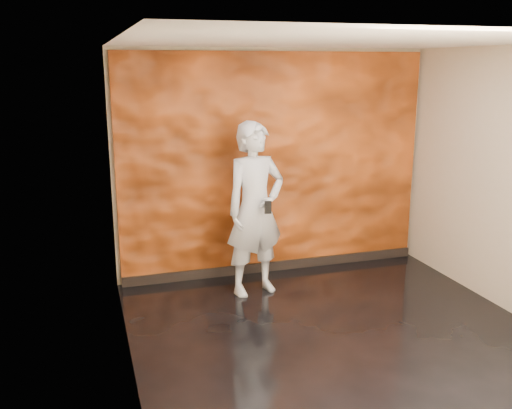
# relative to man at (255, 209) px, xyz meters

# --- Properties ---
(room) EXTENTS (4.02, 4.02, 2.81)m
(room) POSITION_rel_man_xyz_m (0.46, -1.32, 0.40)
(room) COLOR black
(room) RESTS_ON ground
(feature_wall) EXTENTS (3.90, 0.06, 2.75)m
(feature_wall) POSITION_rel_man_xyz_m (0.46, 0.64, 0.38)
(feature_wall) COLOR orange
(feature_wall) RESTS_ON ground
(baseboard) EXTENTS (3.90, 0.04, 0.12)m
(baseboard) POSITION_rel_man_xyz_m (0.46, 0.60, -0.94)
(baseboard) COLOR black
(baseboard) RESTS_ON ground
(man) EXTENTS (0.82, 0.63, 2.00)m
(man) POSITION_rel_man_xyz_m (0.00, 0.00, 0.00)
(man) COLOR #999EA7
(man) RESTS_ON ground
(phone) EXTENTS (0.08, 0.02, 0.14)m
(phone) POSITION_rel_man_xyz_m (0.06, -0.27, 0.08)
(phone) COLOR black
(phone) RESTS_ON man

